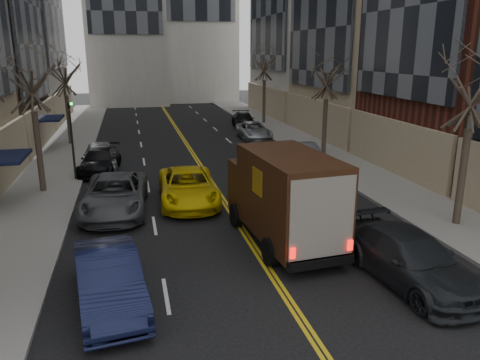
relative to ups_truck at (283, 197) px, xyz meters
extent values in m
cube|color=slate|center=(-10.20, 15.89, -1.72)|extent=(4.00, 66.00, 0.15)
cube|color=slate|center=(7.80, 15.89, -1.72)|extent=(4.00, 66.00, 0.15)
cube|color=black|center=(-11.20, 6.89, 0.60)|extent=(2.00, 3.00, 0.15)
cube|color=black|center=(-11.20, 19.89, 0.60)|extent=(2.00, 3.00, 0.15)
cube|color=black|center=(-12.10, 19.89, -0.45)|extent=(0.20, 3.00, 2.50)
cylinder|color=#382D23|center=(-10.00, 8.89, 0.38)|extent=(0.30, 0.30, 4.05)
cylinder|color=#382D23|center=(-10.00, 21.89, 0.20)|extent=(0.30, 0.30, 3.69)
cylinder|color=#382D23|center=(7.60, -0.11, 0.33)|extent=(0.30, 0.30, 3.96)
cylinder|color=#382D23|center=(7.60, 13.89, 0.24)|extent=(0.30, 0.30, 3.78)
cylinder|color=#382D23|center=(7.60, 28.89, 0.42)|extent=(0.30, 0.30, 4.14)
cylinder|color=black|center=(-8.60, 10.89, 0.25)|extent=(0.12, 0.12, 3.80)
imported|color=black|center=(-8.60, 10.89, 2.60)|extent=(0.15, 0.18, 0.90)
sphere|color=#0CE526|center=(-8.45, 10.79, 2.55)|extent=(0.14, 0.14, 0.14)
cube|color=black|center=(0.00, 0.00, -1.24)|extent=(2.78, 6.69, 0.31)
cube|color=black|center=(-0.20, 2.39, -0.22)|extent=(2.53, 1.93, 2.14)
cube|color=black|center=(0.05, -0.56, 0.24)|extent=(2.86, 5.18, 3.06)
cube|color=black|center=(0.26, -3.13, -1.24)|extent=(2.35, 0.38, 0.31)
cube|color=red|center=(-0.75, -3.24, -0.78)|extent=(0.19, 0.08, 0.36)
cube|color=red|center=(1.28, -3.07, -0.78)|extent=(0.19, 0.08, 0.36)
cube|color=gold|center=(-1.20, -0.61, 0.85)|extent=(0.12, 0.92, 0.92)
cube|color=gold|center=(1.28, -0.41, 0.85)|extent=(0.12, 0.92, 0.92)
cylinder|color=black|center=(-1.38, 2.03, -1.31)|extent=(0.37, 1.00, 0.98)
cylinder|color=black|center=(1.02, 2.23, -1.31)|extent=(0.37, 1.00, 0.98)
cylinder|color=black|center=(-1.05, -1.83, -1.31)|extent=(0.37, 1.00, 0.98)
cylinder|color=black|center=(1.34, -1.63, -1.31)|extent=(0.37, 1.00, 0.98)
imported|color=black|center=(2.89, -3.99, -1.00)|extent=(2.75, 5.71, 1.60)
cube|color=black|center=(2.89, -3.19, -0.33)|extent=(0.13, 0.04, 0.09)
cube|color=blue|center=(2.89, -3.22, -0.33)|extent=(0.10, 0.01, 0.06)
imported|color=#DEBF09|center=(-2.91, 5.62, -1.00)|extent=(2.88, 5.87, 1.60)
imported|color=black|center=(1.09, 7.56, -0.98)|extent=(0.40, 0.61, 1.65)
imported|color=#101533|center=(-6.30, -3.28, -0.98)|extent=(2.38, 5.13, 1.63)
imported|color=#494C50|center=(-6.30, 5.00, -0.97)|extent=(3.16, 6.13, 1.65)
imported|color=black|center=(-7.34, 12.71, -1.09)|extent=(2.65, 5.13, 1.42)
imported|color=#A6A9AD|center=(-7.37, 13.69, -0.99)|extent=(2.21, 4.87, 1.62)
imported|color=#494D51|center=(5.07, 10.95, -1.05)|extent=(1.86, 4.64, 1.50)
imported|color=#A9ADB1|center=(4.47, 21.03, -1.10)|extent=(2.49, 5.13, 1.41)
imported|color=black|center=(5.10, 27.22, -1.10)|extent=(2.54, 5.03, 1.40)
camera|label=1|loc=(-5.44, -15.91, 5.34)|focal=35.00mm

